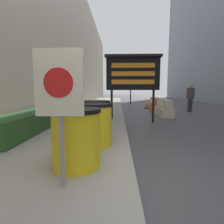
# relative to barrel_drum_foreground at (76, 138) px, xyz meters

# --- Properties ---
(ground_plane) EXTENTS (120.00, 120.00, 0.00)m
(ground_plane) POSITION_rel_barrel_drum_foreground_xyz_m (0.92, -0.38, -0.62)
(ground_plane) COLOR #474749
(sidewalk_left) EXTENTS (3.53, 56.00, 0.15)m
(sidewalk_left) POSITION_rel_barrel_drum_foreground_xyz_m (-0.85, -0.38, -0.54)
(sidewalk_left) COLOR gray
(sidewalk_left) RESTS_ON ground_plane
(building_left_facade) EXTENTS (0.40, 50.40, 10.60)m
(building_left_facade) POSITION_rel_barrel_drum_foreground_xyz_m (-2.81, 9.42, 4.68)
(building_left_facade) COLOR #706656
(building_left_facade) RESTS_ON ground_plane
(hedge_strip) EXTENTS (0.90, 6.96, 0.57)m
(hedge_strip) POSITION_rel_barrel_drum_foreground_xyz_m (-2.01, 4.04, -0.18)
(hedge_strip) COLOR #284C23
(hedge_strip) RESTS_ON sidewalk_left
(barrel_drum_foreground) EXTENTS (0.78, 0.78, 0.93)m
(barrel_drum_foreground) POSITION_rel_barrel_drum_foreground_xyz_m (0.00, 0.00, 0.00)
(barrel_drum_foreground) COLOR yellow
(barrel_drum_foreground) RESTS_ON sidewalk_left
(barrel_drum_middle) EXTENTS (0.78, 0.78, 0.93)m
(barrel_drum_middle) POSITION_rel_barrel_drum_foreground_xyz_m (0.14, 1.08, 0.00)
(barrel_drum_middle) COLOR yellow
(barrel_drum_middle) RESTS_ON sidewalk_left
(barrel_drum_back) EXTENTS (0.78, 0.78, 0.93)m
(barrel_drum_back) POSITION_rel_barrel_drum_foreground_xyz_m (0.05, 2.15, 0.00)
(barrel_drum_back) COLOR yellow
(barrel_drum_back) RESTS_ON sidewalk_left
(warning_sign) EXTENTS (0.58, 0.08, 1.69)m
(warning_sign) POSITION_rel_barrel_drum_foreground_xyz_m (-0.04, -0.62, 0.70)
(warning_sign) COLOR gray
(warning_sign) RESTS_ON sidewalk_left
(message_board) EXTENTS (2.34, 0.36, 2.83)m
(message_board) POSITION_rel_barrel_drum_foreground_xyz_m (1.26, 4.80, 1.46)
(message_board) COLOR black
(message_board) RESTS_ON ground_plane
(jersey_barrier_cream) EXTENTS (0.62, 1.89, 0.90)m
(jersey_barrier_cream) POSITION_rel_barrel_drum_foreground_xyz_m (3.11, 6.80, -0.23)
(jersey_barrier_cream) COLOR beige
(jersey_barrier_cream) RESTS_ON ground_plane
(jersey_barrier_orange_near) EXTENTS (0.50, 1.80, 0.90)m
(jersey_barrier_orange_near) POSITION_rel_barrel_drum_foreground_xyz_m (3.11, 9.14, -0.22)
(jersey_barrier_orange_near) COLOR orange
(jersey_barrier_orange_near) RESTS_ON ground_plane
(traffic_cone_near) EXTENTS (0.35, 0.35, 0.62)m
(traffic_cone_near) POSITION_rel_barrel_drum_foreground_xyz_m (2.86, 10.98, -0.32)
(traffic_cone_near) COLOR black
(traffic_cone_near) RESTS_ON ground_plane
(traffic_cone_mid) EXTENTS (0.39, 0.39, 0.70)m
(traffic_cone_mid) POSITION_rel_barrel_drum_foreground_xyz_m (3.79, 10.68, -0.28)
(traffic_cone_mid) COLOR black
(traffic_cone_mid) RESTS_ON ground_plane
(traffic_light_near_curb) EXTENTS (0.28, 0.44, 4.23)m
(traffic_light_near_curb) POSITION_rel_barrel_drum_foreground_xyz_m (1.88, 15.01, 2.44)
(traffic_light_near_curb) COLOR #2D2D30
(traffic_light_near_curb) RESTS_ON ground_plane
(pedestrian_worker) EXTENTS (0.54, 0.50, 1.78)m
(pedestrian_worker) POSITION_rel_barrel_drum_foreground_xyz_m (5.26, 8.70, 0.43)
(pedestrian_worker) COLOR #333338
(pedestrian_worker) RESTS_ON ground_plane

